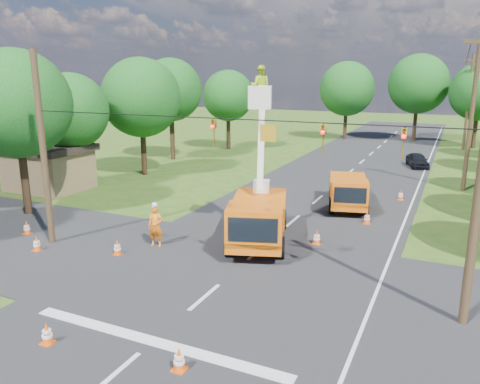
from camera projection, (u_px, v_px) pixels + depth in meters
The scene contains 30 objects.
ground at pixel (336, 184), 34.56m from camera, with size 140.00×140.00×0.00m, color #285118.
road_main at pixel (336, 184), 34.56m from camera, with size 12.00×100.00×0.06m, color black.
road_cross at pixel (229, 277), 18.72m from camera, with size 56.00×10.00×0.07m, color black.
stop_bar at pixel (153, 343), 14.14m from camera, with size 9.00×0.45×0.02m, color silver.
edge_line at pixel (416, 192), 32.28m from camera, with size 0.12×90.00×0.02m, color silver.
bucket_truck at pixel (258, 208), 22.15m from camera, with size 4.32×6.91×8.29m.
second_truck at pixel (348, 191), 28.22m from camera, with size 3.32×5.85×2.07m.
ground_worker at pixel (156, 226), 21.86m from camera, with size 0.73×0.48×2.00m, color #ED5A13.
distant_car at pixel (417, 160), 40.80m from camera, with size 1.46×3.64×1.24m, color black.
traffic_cone_0 at pixel (47, 334), 13.97m from camera, with size 0.38×0.38×0.71m.
traffic_cone_1 at pixel (179, 359), 12.70m from camera, with size 0.38×0.38×0.71m.
traffic_cone_2 at pixel (317, 237), 22.25m from camera, with size 0.38×0.38×0.71m.
traffic_cone_3 at pixel (367, 218), 25.29m from camera, with size 0.38×0.38×0.71m.
traffic_cone_4 at pixel (117, 247), 20.94m from camera, with size 0.38×0.38×0.71m.
traffic_cone_5 at pixel (37, 244), 21.40m from camera, with size 0.38×0.38×0.71m.
traffic_cone_6 at pixel (27, 228), 23.64m from camera, with size 0.38×0.38×0.71m.
traffic_cone_7 at pixel (401, 195), 30.08m from camera, with size 0.38×0.38×0.71m.
pole_right_mid at pixel (471, 117), 31.61m from camera, with size 1.80×0.30×10.00m.
pole_right_far at pixel (468, 102), 49.21m from camera, with size 1.80×0.30×10.00m.
pole_left at pixel (43, 150), 21.50m from camera, with size 0.30×0.30×9.00m.
signal_span at pixel (285, 133), 16.37m from camera, with size 18.00×0.29×1.07m.
shed at pixel (49, 167), 32.71m from camera, with size 5.50×4.50×3.15m.
tree_left_b at pixel (16, 104), 25.73m from camera, with size 6.00×6.00×9.32m.
tree_left_c at pixel (71, 111), 32.04m from camera, with size 5.20×5.20×8.06m.
tree_left_d at pixel (141, 98), 36.54m from camera, with size 6.20×6.20×9.24m.
tree_left_e at pixel (171, 90), 43.35m from camera, with size 5.80×5.80×9.41m.
tree_left_f at pixel (228, 96), 49.77m from camera, with size 5.40×5.40×8.40m.
tree_far_a at pixel (347, 89), 57.09m from camera, with size 6.60×6.60×9.50m.
tree_far_b at pixel (418, 84), 55.43m from camera, with size 7.00×7.00×10.32m.
tree_far_c at pixel (480, 92), 50.32m from camera, with size 6.20×6.20×9.18m.
Camera 1 is at (7.69, -13.53, 7.88)m, focal length 35.00 mm.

